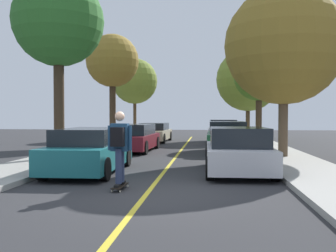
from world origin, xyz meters
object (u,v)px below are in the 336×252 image
object	(u,v)px
parked_car_right_near	(227,138)
street_tree_left_nearest	(58,22)
street_tree_right_nearest	(284,46)
fire_hydrant	(57,153)
parked_car_left_nearest	(90,150)
parked_car_left_near	(134,138)
street_tree_left_near	(112,62)
parked_car_right_far	(223,132)
parked_car_right_nearest	(238,151)
skateboarder	(119,144)
skateboard	(120,186)
parked_car_left_far	(154,132)
street_tree_right_far	(248,80)
street_tree_left_far	(135,81)
street_tree_right_near	(259,76)

from	to	relation	value
parked_car_right_near	street_tree_left_nearest	world-z (taller)	street_tree_left_nearest
street_tree_right_nearest	fire_hydrant	bearing A→B (deg)	-159.22
street_tree_left_nearest	street_tree_right_nearest	size ratio (longest dim) A/B	1.04
parked_car_left_nearest	parked_car_right_near	world-z (taller)	parked_car_right_near
parked_car_left_near	street_tree_left_near	world-z (taller)	street_tree_left_near
parked_car_right_near	parked_car_right_far	distance (m)	5.77
parked_car_right_nearest	skateboarder	xyz separation A→B (m)	(-2.97, -2.98, 0.42)
parked_car_right_far	skateboard	distance (m)	15.48
parked_car_right_far	street_tree_left_near	bearing A→B (deg)	-166.88
parked_car_right_near	parked_car_left_far	bearing A→B (deg)	121.41
street_tree_left_near	street_tree_right_far	distance (m)	10.96
skateboard	parked_car_left_nearest	bearing A→B (deg)	120.56
fire_hydrant	skateboarder	world-z (taller)	skateboarder
parked_car_left_nearest	street_tree_right_nearest	world-z (taller)	street_tree_right_nearest
street_tree_right_nearest	skateboard	size ratio (longest dim) A/B	7.91
parked_car_left_nearest	skateboard	distance (m)	3.12
parked_car_left_near	skateboarder	bearing A→B (deg)	-81.00
parked_car_right_far	street_tree_left_far	world-z (taller)	street_tree_left_far
parked_car_right_near	street_tree_right_far	xyz separation A→B (m)	(2.07, 10.94, 3.74)
parked_car_right_nearest	street_tree_left_far	bearing A→B (deg)	110.45
street_tree_right_nearest	parked_car_left_far	bearing A→B (deg)	123.30
parked_car_right_nearest	parked_car_right_far	size ratio (longest dim) A/B	1.02
parked_car_left_far	street_tree_right_nearest	world-z (taller)	street_tree_right_nearest
street_tree_left_near	fire_hydrant	xyz separation A→B (m)	(0.57, -9.92, -4.51)
parked_car_right_far	street_tree_right_far	bearing A→B (deg)	68.23
parked_car_left_near	street_tree_left_nearest	xyz separation A→B (m)	(-2.07, -4.45, 4.65)
parked_car_left_far	fire_hydrant	world-z (taller)	parked_car_left_far
parked_car_left_far	parked_car_right_near	world-z (taller)	parked_car_right_near
parked_car_right_nearest	parked_car_right_far	xyz separation A→B (m)	(0.00, 12.23, 0.06)
parked_car_left_near	skateboarder	distance (m)	9.96
parked_car_right_far	street_tree_right_far	xyz separation A→B (m)	(2.06, 5.17, 3.73)
street_tree_right_near	street_tree_left_far	bearing A→B (deg)	143.15
street_tree_left_near	street_tree_right_nearest	world-z (taller)	street_tree_right_nearest
skateboarder	parked_car_left_nearest	bearing A→B (deg)	120.22
parked_car_left_nearest	parked_car_left_near	bearing A→B (deg)	90.00
parked_car_right_near	street_tree_left_nearest	bearing A→B (deg)	-148.36
parked_car_left_nearest	parked_car_right_nearest	world-z (taller)	parked_car_right_nearest
street_tree_left_nearest	street_tree_left_near	world-z (taller)	street_tree_left_nearest
parked_car_left_near	parked_car_right_nearest	xyz separation A→B (m)	(4.53, -6.85, 0.00)
parked_car_left_far	parked_car_right_near	bearing A→B (deg)	-58.59
parked_car_left_far	skateboarder	bearing A→B (deg)	-84.73
parked_car_left_near	fire_hydrant	bearing A→B (deg)	-103.86
street_tree_left_far	skateboard	world-z (taller)	street_tree_left_far
parked_car_right_near	street_tree_right_far	bearing A→B (deg)	79.31
parked_car_left_near	street_tree_right_nearest	xyz separation A→B (m)	(6.59, -3.01, 3.84)
street_tree_left_nearest	street_tree_right_nearest	world-z (taller)	street_tree_left_nearest
parked_car_left_far	fire_hydrant	size ratio (longest dim) A/B	6.73
street_tree_right_near	parked_car_right_nearest	bearing A→B (deg)	-100.45
parked_car_left_near	parked_car_right_near	world-z (taller)	parked_car_right_near
parked_car_right_nearest	fire_hydrant	bearing A→B (deg)	172.71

